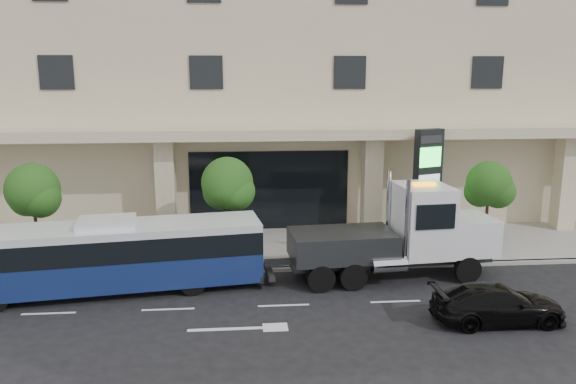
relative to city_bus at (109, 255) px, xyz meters
name	(u,v)px	position (x,y,z in m)	size (l,w,h in m)	color
ground	(281,289)	(6.31, -0.29, -1.44)	(120.00, 120.00, 0.00)	black
sidewalk	(273,247)	(6.31, 4.71, -1.36)	(120.00, 6.00, 0.15)	gray
curb	(277,269)	(6.31, 1.71, -1.36)	(120.00, 0.30, 0.15)	gray
convention_center	(262,39)	(6.31, 15.13, 8.54)	(60.00, 17.60, 20.00)	#C6B194
tree_left	(34,193)	(-3.67, 3.30, 1.67)	(2.27, 2.20, 4.22)	#422B19
tree_mid	(228,187)	(4.33, 3.30, 1.82)	(2.28, 2.20, 4.38)	#422B19
tree_right	(489,187)	(15.83, 3.30, 1.60)	(2.10, 2.00, 4.04)	#422B19
city_bus	(109,255)	(0.00, 0.00, 0.00)	(11.36, 3.85, 2.82)	black
tow_truck	(402,236)	(11.17, 0.61, 0.29)	(9.23, 2.87, 4.19)	#2D3033
black_sedan	(498,304)	(13.16, -3.69, -0.81)	(1.75, 4.31, 1.25)	black
signage_pylon	(427,186)	(13.45, 4.59, 1.44)	(1.41, 0.92, 5.35)	black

